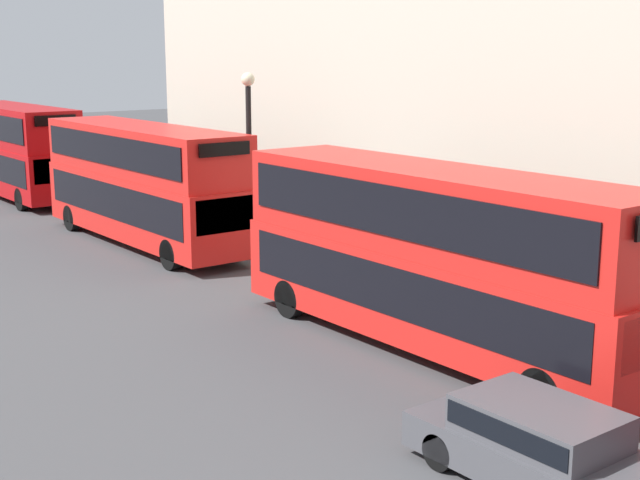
# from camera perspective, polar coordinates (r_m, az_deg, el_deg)

# --- Properties ---
(bus_second_in_queue) EXTENTS (2.59, 11.43, 4.26)m
(bus_second_in_queue) POSITION_cam_1_polar(r_m,az_deg,el_deg) (20.55, 7.32, -0.73)
(bus_second_in_queue) COLOR red
(bus_second_in_queue) RESTS_ON ground
(bus_third_in_queue) EXTENTS (2.59, 11.18, 4.26)m
(bus_third_in_queue) POSITION_cam_1_polar(r_m,az_deg,el_deg) (32.35, -11.25, 3.82)
(bus_third_in_queue) COLOR red
(bus_third_in_queue) RESTS_ON ground
(bus_trailing) EXTENTS (2.59, 10.24, 4.33)m
(bus_trailing) POSITION_cam_1_polar(r_m,az_deg,el_deg) (44.32, -18.87, 5.62)
(bus_trailing) COLOR #B20C0F
(bus_trailing) RESTS_ON ground
(car_hatchback) EXTENTS (1.88, 4.55, 1.38)m
(car_hatchback) POSITION_cam_1_polar(r_m,az_deg,el_deg) (14.92, 13.98, -12.58)
(car_hatchback) COLOR #47474C
(car_hatchback) RESTS_ON ground
(street_lamp) EXTENTS (0.44, 0.44, 6.16)m
(street_lamp) POSITION_cam_1_polar(r_m,az_deg,el_deg) (29.26, -4.57, 6.08)
(street_lamp) COLOR black
(street_lamp) RESTS_ON ground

